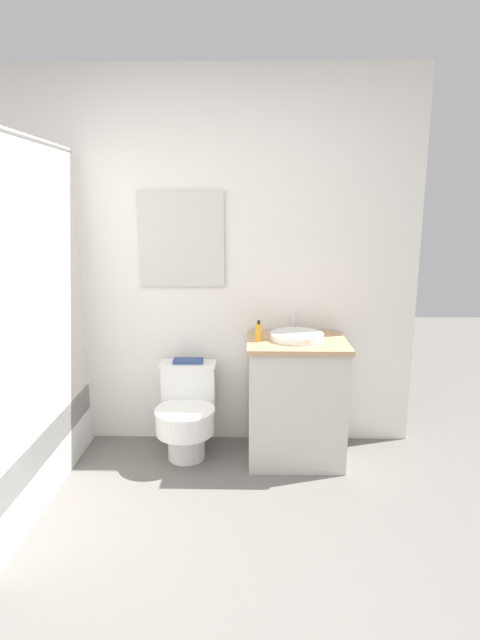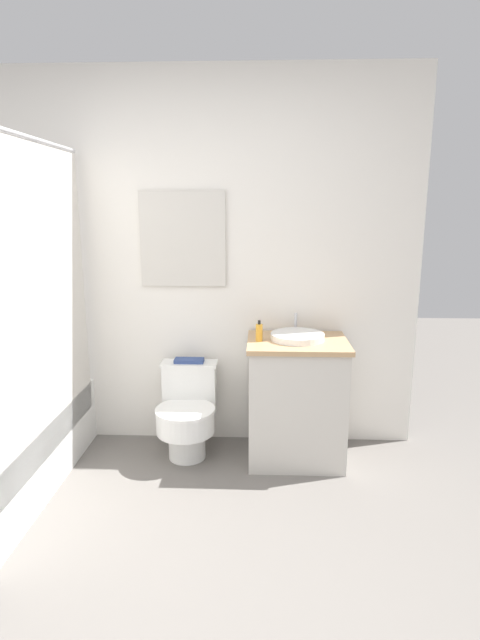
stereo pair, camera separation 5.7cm
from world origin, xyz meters
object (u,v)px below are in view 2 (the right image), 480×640
Objects in this scene: soap_bottle at (259,332)px; book_on_tank at (189,361)px; toilet at (187,413)px; sink at (297,336)px.

soap_bottle reaches higher than book_on_tank.
sink reaches higher than toilet.
toilet is at bearing -179.25° from sink.
soap_bottle is (0.47, -0.04, 0.56)m from toilet.
toilet is 0.35m from book_on_tank.
sink is 2.84× the size of soap_bottle.
sink is at bearing 10.88° from soap_bottle.
soap_bottle is 0.67× the size of book_on_tank.
sink is (0.71, 0.01, 0.53)m from toilet.
soap_bottle is 0.56m from book_on_tank.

